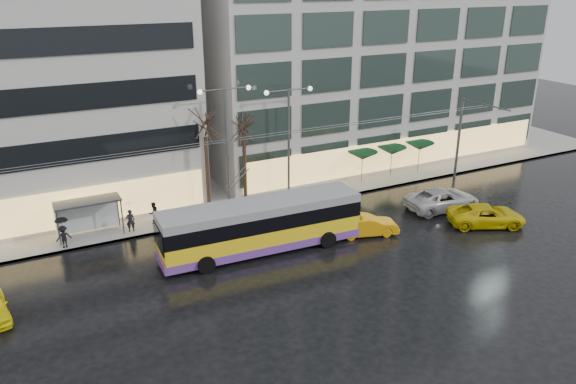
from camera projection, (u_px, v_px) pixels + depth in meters
ground at (266, 280)px, 32.30m from camera, size 140.00×140.00×0.00m
sidewalk at (215, 195)px, 44.74m from camera, size 80.00×10.00×0.15m
kerb at (238, 217)px, 40.63m from camera, size 80.00×0.10×0.15m
building_right at (364, 19)px, 51.58m from camera, size 32.00×14.00×25.00m
trolleybus at (261, 227)px, 35.26m from camera, size 13.03×5.31×5.99m
catenary at (229, 169)px, 37.77m from camera, size 42.24×5.12×7.00m
bus_shelter at (82, 210)px, 36.89m from camera, size 4.20×1.60×2.51m
street_lamp_near at (226, 132)px, 39.95m from camera, size 3.96×0.36×9.03m
street_lamp_far at (289, 128)px, 42.17m from camera, size 3.96×0.36×8.53m
tree_a at (205, 119)px, 39.08m from camera, size 3.20×3.20×8.40m
tree_b at (243, 123)px, 40.77m from camera, size 3.20×3.20×7.70m
parasol_a at (363, 156)px, 46.50m from camera, size 2.50×2.50×2.65m
parasol_b at (392, 151)px, 47.77m from camera, size 2.50×2.50×2.65m
parasol_c at (420, 146)px, 49.05m from camera, size 2.50×2.50×2.65m
taxi_b at (367, 225)px, 37.72m from camera, size 4.48×2.56×1.40m
taxi_c at (486, 215)px, 39.20m from camera, size 5.84×4.47×1.48m
sedan_silver at (442, 199)px, 41.88m from camera, size 5.89×3.08×1.58m
pedestrian_a at (129, 212)px, 37.61m from camera, size 1.02×1.04×2.19m
pedestrian_b at (154, 213)px, 39.11m from camera, size 0.96×0.90×1.57m
pedestrian_c at (63, 232)px, 35.47m from camera, size 1.07×0.96×2.11m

